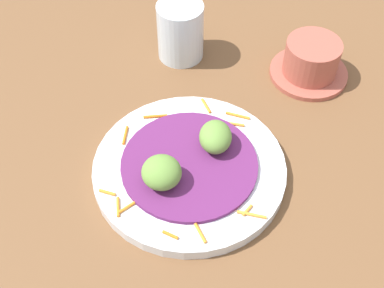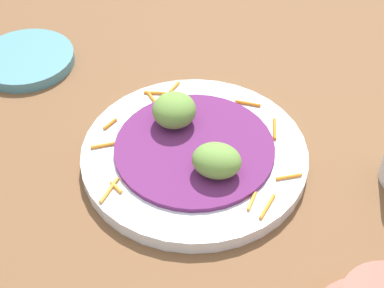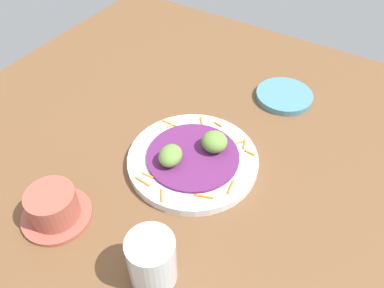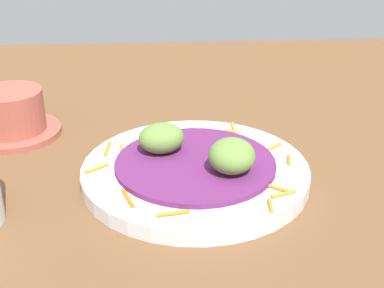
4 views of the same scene
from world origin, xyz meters
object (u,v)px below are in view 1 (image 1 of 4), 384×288
object	(u,v)px
main_plate	(189,169)
guac_scoop_left	(162,172)
terracotta_bowl	(311,61)
guac_scoop_center	(215,137)
water_glass	(180,31)

from	to	relation	value
main_plate	guac_scoop_left	distance (cm)	5.75
guac_scoop_left	terracotta_bowl	world-z (taller)	terracotta_bowl
guac_scoop_left	guac_scoop_center	xyz separation A→B (cm)	(-5.33, -7.57, -0.16)
guac_scoop_left	main_plate	bearing A→B (deg)	-125.14
main_plate	guac_scoop_center	size ratio (longest dim) A/B	4.86
guac_scoop_center	guac_scoop_left	bearing A→B (deg)	54.86
terracotta_bowl	main_plate	bearing A→B (deg)	60.04
guac_scoop_center	water_glass	world-z (taller)	water_glass
main_plate	terracotta_bowl	world-z (taller)	terracotta_bowl
guac_scoop_center	water_glass	distance (cm)	22.24
water_glass	guac_scoop_left	bearing A→B (deg)	99.90
main_plate	guac_scoop_center	xyz separation A→B (cm)	(-2.67, -3.79, 3.24)
main_plate	water_glass	bearing A→B (deg)	-72.49
guac_scoop_left	guac_scoop_center	world-z (taller)	guac_scoop_left
main_plate	water_glass	distance (cm)	25.04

